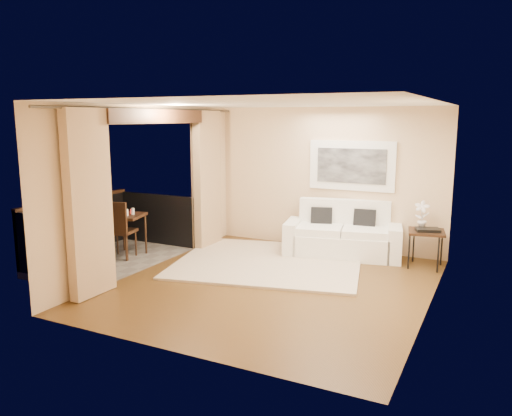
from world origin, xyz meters
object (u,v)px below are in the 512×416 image
Objects in this scene: orchid at (422,215)px; bistro_table at (124,219)px; balcony_chair_near at (90,241)px; ice_bucket at (121,208)px; side_table at (426,234)px; balcony_chair_far at (118,226)px; sofa at (343,236)px.

orchid is 0.61× the size of bistro_table.
bistro_table is (-4.95, -1.78, -0.19)m from orchid.
ice_bucket is at bearing 93.16° from balcony_chair_near.
side_table is 0.64× the size of balcony_chair_far.
balcony_chair_near is at bearing -148.67° from side_table.
bistro_table is 0.81× the size of balcony_chair_near.
balcony_chair_far is 0.96m from balcony_chair_near.
balcony_chair_near is at bearing -70.20° from ice_bucket.
side_table is 1.38× the size of orchid.
balcony_chair_far is at bearing -161.37° from sofa.
sofa is at bearing -162.56° from balcony_chair_far.
balcony_chair_far is at bearing 88.63° from balcony_chair_near.
bistro_table is 1.25m from balcony_chair_near.
bistro_table is at bearing -165.24° from sofa.
bistro_table is 0.23m from ice_bucket.
bistro_table is at bearing -161.62° from side_table.
sofa reaches higher than bistro_table.
sofa is 2.26× the size of balcony_chair_near.
bistro_table is 0.29m from balcony_chair_far.
ice_bucket is at bearing 150.02° from bistro_table.
balcony_chair_near is (0.33, -1.19, -0.12)m from bistro_table.
side_table is at bearing -171.82° from balcony_chair_far.
side_table is 5.43m from ice_bucket.
balcony_chair_near is (0.25, -0.93, -0.05)m from balcony_chair_far.
side_table is (1.48, -0.12, 0.22)m from sofa.
orchid is at bearing 135.37° from side_table.
side_table is 0.34m from orchid.
bistro_table is at bearing -86.58° from balcony_chair_far.
orchid is 5.26m from bistro_table.
orchid is (1.37, -0.02, 0.52)m from sofa.
orchid is at bearing -170.33° from balcony_chair_far.
sofa reaches higher than side_table.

